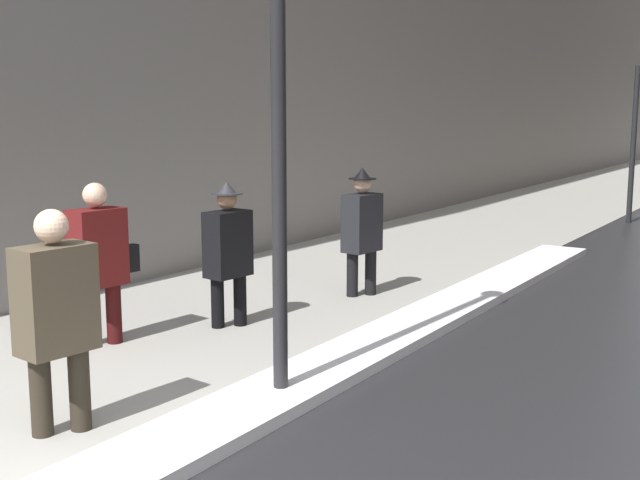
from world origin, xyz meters
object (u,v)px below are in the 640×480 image
Objects in this scene: pedestrian_with_shoulder_bag at (99,256)px; pedestrian_in_fedora at (362,227)px; pedestrian_nearside at (56,311)px; pedestrian_trailing at (228,248)px.

pedestrian_in_fedora is (1.12, 3.26, -0.02)m from pedestrian_with_shoulder_bag.
pedestrian_nearside is 1.04× the size of pedestrian_trailing.
pedestrian_trailing is at bearing -6.31° from pedestrian_in_fedora.
pedestrian_trailing is 2.11m from pedestrian_in_fedora.
pedestrian_nearside reaches higher than pedestrian_in_fedora.
pedestrian_nearside is 1.01× the size of pedestrian_with_shoulder_bag.
pedestrian_with_shoulder_bag is 1.01× the size of pedestrian_in_fedora.
pedestrian_trailing is at bearing -157.71° from pedestrian_nearside.
pedestrian_with_shoulder_bag reaches higher than pedestrian_trailing.
pedestrian_with_shoulder_bag is 3.45m from pedestrian_in_fedora.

